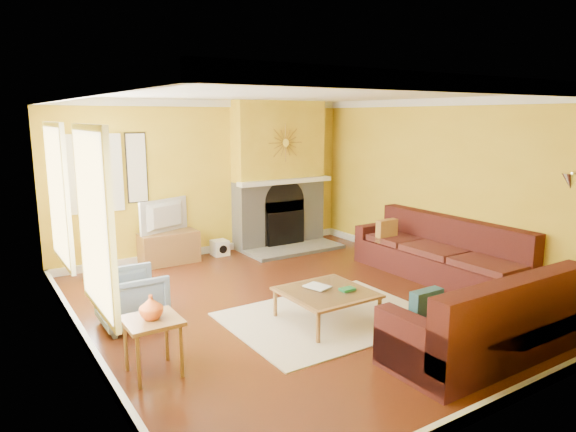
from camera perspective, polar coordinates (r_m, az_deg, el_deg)
floor at (r=6.91m, az=1.78°, el=-9.59°), size 5.50×6.00×0.02m
ceiling at (r=6.47m, az=1.93°, el=13.56°), size 5.50×6.00×0.02m
wall_back at (r=9.17m, az=-8.92°, el=4.18°), size 5.50×0.02×2.70m
wall_front at (r=4.48m, az=24.37°, el=-3.88°), size 5.50×0.02×2.70m
wall_left at (r=5.50m, az=-22.52°, el=-1.08°), size 0.02×6.00×2.70m
wall_right at (r=8.42m, az=17.53°, el=3.20°), size 0.02×6.00×2.70m
baseboard at (r=6.89m, az=1.79°, el=-9.05°), size 5.50×6.00×0.12m
crown_molding at (r=6.47m, az=1.93°, el=12.94°), size 5.50×6.00×0.12m
window_left_near at (r=6.75m, az=-24.32°, el=2.18°), size 0.06×1.22×1.72m
window_left_far at (r=4.90m, az=-20.90°, el=-0.58°), size 0.06×1.22×1.72m
window_back at (r=8.51m, az=-20.61°, el=4.44°), size 0.82×0.06×1.22m
wall_art at (r=8.68m, az=-16.45°, el=5.14°), size 0.34×0.04×1.14m
fireplace at (r=9.61m, az=-1.01°, el=4.63°), size 1.80×0.40×2.70m
mantel at (r=9.42m, az=-0.24°, el=3.89°), size 1.92×0.22×0.08m
hearth at (r=9.40m, az=0.78°, el=-3.71°), size 1.80×0.70×0.06m
sunburst at (r=9.37m, az=-0.28°, el=8.14°), size 0.70×0.04×0.70m
rug at (r=6.41m, az=4.56°, el=-11.13°), size 2.40×1.80×0.02m
sectional_sofa at (r=6.94m, az=13.47°, el=-5.80°), size 3.16×3.87×0.90m
coffee_table at (r=6.24m, az=4.27°, el=-9.93°), size 0.99×0.99×0.39m
media_console at (r=8.80m, az=-13.07°, el=-3.45°), size 0.96×0.43×0.53m
tv at (r=8.69m, az=-13.23°, el=-0.01°), size 0.94×0.44×0.55m
subwoofer at (r=9.17m, az=-7.59°, el=-3.51°), size 0.27×0.27×0.27m
armchair at (r=6.35m, az=-16.95°, el=-8.71°), size 0.73×0.71×0.66m
side_table at (r=5.18m, az=-14.75°, el=-13.84°), size 0.51×0.51×0.56m
vase at (r=5.03m, az=-14.97°, el=-9.73°), size 0.23×0.23×0.24m
book at (r=6.16m, az=2.63°, el=-8.12°), size 0.29×0.34×0.03m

